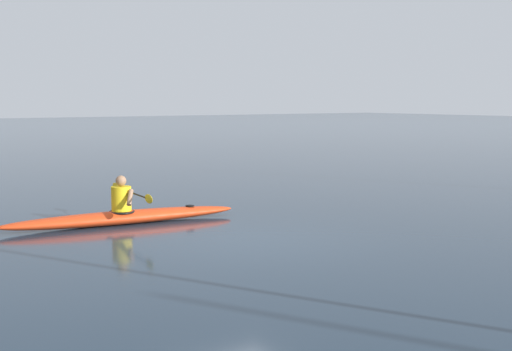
{
  "coord_description": "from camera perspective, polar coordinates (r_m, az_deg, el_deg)",
  "views": [
    {
      "loc": [
        6.4,
        9.79,
        2.45
      ],
      "look_at": [
        1.18,
        2.3,
        1.44
      ],
      "focal_mm": 48.6,
      "sensor_mm": 36.0,
      "label": 1
    }
  ],
  "objects": [
    {
      "name": "ground_plane",
      "position": [
        11.95,
        -1.65,
        -5.52
      ],
      "size": [
        160.0,
        160.0,
        0.0
      ],
      "primitive_type": "plane",
      "color": "#1E2D3D"
    },
    {
      "name": "kayaker",
      "position": [
        13.81,
        -10.95,
        -1.69
      ],
      "size": [
        0.54,
        2.39,
        0.7
      ],
      "color": "yellow",
      "rests_on": "kayak"
    },
    {
      "name": "kayak",
      "position": [
        13.87,
        -10.9,
        -3.4
      ],
      "size": [
        4.8,
        1.05,
        0.27
      ],
      "color": "red",
      "rests_on": "ground"
    }
  ]
}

